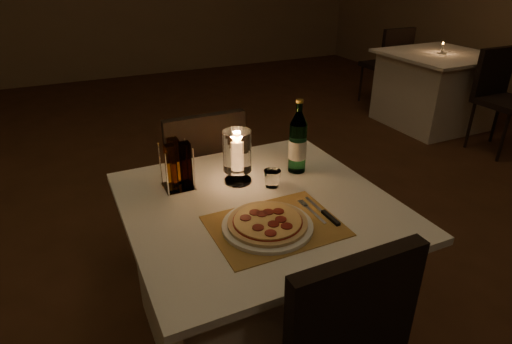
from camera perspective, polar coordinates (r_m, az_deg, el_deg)
name	(u,v)px	position (r m, az deg, el deg)	size (l,w,h in m)	color
floor	(251,294)	(2.36, -0.74, -16.01)	(8.00, 10.00, 0.02)	#4A2A17
main_table	(258,275)	(1.88, 0.27, -13.62)	(1.00, 1.00, 0.74)	white
chair_far	(202,171)	(2.34, -7.26, 0.09)	(0.42, 0.42, 0.90)	black
placemat	(275,226)	(1.52, 2.55, -7.19)	(0.45, 0.34, 0.00)	#A97B3A
plate	(267,226)	(1.51, 1.54, -7.18)	(0.32, 0.32, 0.01)	white
pizza	(268,222)	(1.50, 1.55, -6.66)	(0.28, 0.28, 0.02)	#D8B77F
fork	(310,210)	(1.62, 7.22, -5.03)	(0.02, 0.18, 0.00)	silver
knife	(327,215)	(1.59, 9.46, -5.67)	(0.02, 0.22, 0.01)	black
tumbler	(272,178)	(1.76, 2.17, -0.87)	(0.07, 0.07, 0.07)	white
water_bottle	(298,143)	(1.86, 5.59, 3.84)	(0.08, 0.08, 0.33)	#52996D
hurricane_candle	(237,153)	(1.75, -2.53, 2.57)	(0.12, 0.12, 0.23)	white
cruet_caddy	(177,167)	(1.74, -10.43, 0.66)	(0.12, 0.12, 0.21)	white
neighbor_table_right	(434,89)	(4.86, 22.68, 10.14)	(1.00, 1.00, 0.74)	white
neighbor_chair_ra	(500,90)	(4.39, 29.76, 9.48)	(0.42, 0.42, 0.90)	black
neighbor_chair_rb	(390,59)	(5.31, 17.40, 14.19)	(0.42, 0.42, 0.90)	black
neighbor_candle_right	(442,48)	(4.77, 23.57, 14.89)	(0.03, 0.03, 0.11)	white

